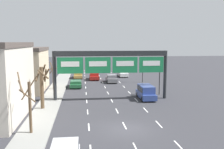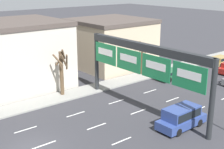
{
  "view_description": "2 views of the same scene",
  "coord_description": "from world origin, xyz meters",
  "px_view_note": "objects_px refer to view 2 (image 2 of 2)",
  "views": [
    {
      "loc": [
        -3.79,
        -21.04,
        7.73
      ],
      "look_at": [
        -0.17,
        9.33,
        3.71
      ],
      "focal_mm": 40.0,
      "sensor_mm": 36.0,
      "label": 1
    },
    {
      "loc": [
        19.75,
        -8.44,
        12.05
      ],
      "look_at": [
        -0.07,
        7.78,
        4.32
      ],
      "focal_mm": 50.0,
      "sensor_mm": 36.0,
      "label": 2
    }
  ],
  "objects_px": {
    "sign_gantry": "(144,58)",
    "tree_bare_closest": "(62,70)",
    "car_green": "(171,74)",
    "suv_blue": "(181,116)",
    "tree_bare_second": "(142,58)",
    "car_gold": "(221,60)"
  },
  "relations": [
    {
      "from": "tree_bare_closest",
      "to": "tree_bare_second",
      "type": "height_order",
      "value": "tree_bare_closest"
    },
    {
      "from": "sign_gantry",
      "to": "suv_blue",
      "type": "xyz_separation_m",
      "value": [
        4.73,
        -0.05,
        -4.18
      ]
    },
    {
      "from": "sign_gantry",
      "to": "car_green",
      "type": "relative_size",
      "value": 3.32
    },
    {
      "from": "sign_gantry",
      "to": "car_green",
      "type": "xyz_separation_m",
      "value": [
        -4.97,
        10.03,
        -4.57
      ]
    },
    {
      "from": "tree_bare_closest",
      "to": "tree_bare_second",
      "type": "bearing_deg",
      "value": 90.6
    },
    {
      "from": "sign_gantry",
      "to": "tree_bare_closest",
      "type": "relative_size",
      "value": 3.0
    },
    {
      "from": "car_gold",
      "to": "tree_bare_closest",
      "type": "bearing_deg",
      "value": -98.31
    },
    {
      "from": "sign_gantry",
      "to": "suv_blue",
      "type": "height_order",
      "value": "sign_gantry"
    },
    {
      "from": "car_gold",
      "to": "car_green",
      "type": "bearing_deg",
      "value": -91.21
    },
    {
      "from": "sign_gantry",
      "to": "suv_blue",
      "type": "bearing_deg",
      "value": -0.55
    },
    {
      "from": "sign_gantry",
      "to": "tree_bare_closest",
      "type": "xyz_separation_m",
      "value": [
        -8.37,
        -3.85,
        -2.31
      ]
    },
    {
      "from": "suv_blue",
      "to": "tree_bare_second",
      "type": "height_order",
      "value": "tree_bare_second"
    },
    {
      "from": "sign_gantry",
      "to": "tree_bare_second",
      "type": "relative_size",
      "value": 3.48
    },
    {
      "from": "car_gold",
      "to": "tree_bare_second",
      "type": "relative_size",
      "value": 1.09
    },
    {
      "from": "tree_bare_closest",
      "to": "tree_bare_second",
      "type": "relative_size",
      "value": 1.16
    },
    {
      "from": "car_green",
      "to": "tree_bare_closest",
      "type": "height_order",
      "value": "tree_bare_closest"
    },
    {
      "from": "car_green",
      "to": "car_gold",
      "type": "relative_size",
      "value": 0.96
    },
    {
      "from": "car_green",
      "to": "car_gold",
      "type": "height_order",
      "value": "car_gold"
    },
    {
      "from": "car_green",
      "to": "tree_bare_second",
      "type": "bearing_deg",
      "value": -154.1
    },
    {
      "from": "sign_gantry",
      "to": "car_green",
      "type": "bearing_deg",
      "value": 116.35
    },
    {
      "from": "sign_gantry",
      "to": "car_gold",
      "type": "xyz_separation_m",
      "value": [
        -4.74,
        20.97,
        -4.5
      ]
    },
    {
      "from": "sign_gantry",
      "to": "tree_bare_second",
      "type": "height_order",
      "value": "sign_gantry"
    }
  ]
}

